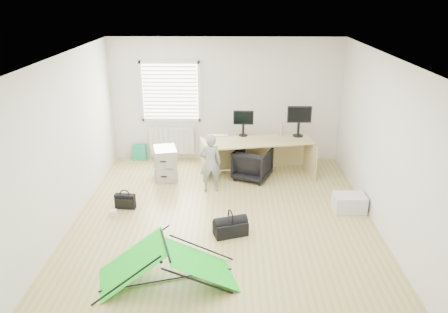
{
  "coord_description": "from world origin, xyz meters",
  "views": [
    {
      "loc": [
        0.12,
        -6.54,
        3.64
      ],
      "look_at": [
        0.0,
        0.4,
        0.95
      ],
      "focal_mm": 35.0,
      "sensor_mm": 36.0,
      "label": 1
    }
  ],
  "objects_px": {
    "desk": "(257,158)",
    "monitor_right": "(299,125)",
    "kite": "(167,263)",
    "laptop_bag": "(125,201)",
    "monitor_left": "(243,127)",
    "person": "(210,163)",
    "storage_crate": "(349,203)",
    "office_chair": "(252,164)",
    "filing_cabinet": "(166,163)",
    "duffel_bag": "(230,228)",
    "thermos": "(282,130)"
  },
  "relations": [
    {
      "from": "office_chair",
      "to": "kite",
      "type": "bearing_deg",
      "value": 92.98
    },
    {
      "from": "desk",
      "to": "kite",
      "type": "distance_m",
      "value": 3.8
    },
    {
      "from": "person",
      "to": "monitor_right",
      "type": "bearing_deg",
      "value": -155.83
    },
    {
      "from": "filing_cabinet",
      "to": "storage_crate",
      "type": "bearing_deg",
      "value": -34.63
    },
    {
      "from": "person",
      "to": "kite",
      "type": "distance_m",
      "value": 2.83
    },
    {
      "from": "filing_cabinet",
      "to": "storage_crate",
      "type": "xyz_separation_m",
      "value": [
        3.38,
        -1.32,
        -0.18
      ]
    },
    {
      "from": "desk",
      "to": "duffel_bag",
      "type": "distance_m",
      "value": 2.45
    },
    {
      "from": "desk",
      "to": "laptop_bag",
      "type": "bearing_deg",
      "value": -158.77
    },
    {
      "from": "kite",
      "to": "storage_crate",
      "type": "xyz_separation_m",
      "value": [
        2.9,
        2.01,
        -0.13
      ]
    },
    {
      "from": "person",
      "to": "laptop_bag",
      "type": "distance_m",
      "value": 1.7
    },
    {
      "from": "monitor_left",
      "to": "laptop_bag",
      "type": "xyz_separation_m",
      "value": [
        -2.11,
        -1.82,
        -0.82
      ]
    },
    {
      "from": "desk",
      "to": "storage_crate",
      "type": "distance_m",
      "value": 2.18
    },
    {
      "from": "person",
      "to": "thermos",
      "type": "bearing_deg",
      "value": -149.77
    },
    {
      "from": "person",
      "to": "monitor_left",
      "type": "bearing_deg",
      "value": -127.46
    },
    {
      "from": "thermos",
      "to": "storage_crate",
      "type": "relative_size",
      "value": 0.48
    },
    {
      "from": "storage_crate",
      "to": "duffel_bag",
      "type": "relative_size",
      "value": 1.03
    },
    {
      "from": "thermos",
      "to": "office_chair",
      "type": "relative_size",
      "value": 0.38
    },
    {
      "from": "thermos",
      "to": "duffel_bag",
      "type": "distance_m",
      "value": 2.99
    },
    {
      "from": "filing_cabinet",
      "to": "monitor_right",
      "type": "relative_size",
      "value": 1.34
    },
    {
      "from": "monitor_left",
      "to": "person",
      "type": "relative_size",
      "value": 0.36
    },
    {
      "from": "duffel_bag",
      "to": "storage_crate",
      "type": "bearing_deg",
      "value": 3.15
    },
    {
      "from": "person",
      "to": "kite",
      "type": "height_order",
      "value": "person"
    },
    {
      "from": "office_chair",
      "to": "kite",
      "type": "relative_size",
      "value": 0.39
    },
    {
      "from": "thermos",
      "to": "laptop_bag",
      "type": "xyz_separation_m",
      "value": [
        -2.91,
        -1.83,
        -0.75
      ]
    },
    {
      "from": "kite",
      "to": "duffel_bag",
      "type": "distance_m",
      "value": 1.45
    },
    {
      "from": "monitor_left",
      "to": "monitor_right",
      "type": "relative_size",
      "value": 0.84
    },
    {
      "from": "desk",
      "to": "monitor_right",
      "type": "distance_m",
      "value": 1.1
    },
    {
      "from": "desk",
      "to": "filing_cabinet",
      "type": "distance_m",
      "value": 1.86
    },
    {
      "from": "office_chair",
      "to": "kite",
      "type": "xyz_separation_m",
      "value": [
        -1.27,
        -3.38,
        -0.04
      ]
    },
    {
      "from": "desk",
      "to": "storage_crate",
      "type": "height_order",
      "value": "desk"
    },
    {
      "from": "thermos",
      "to": "storage_crate",
      "type": "xyz_separation_m",
      "value": [
        1.01,
        -1.85,
        -0.74
      ]
    },
    {
      "from": "laptop_bag",
      "to": "storage_crate",
      "type": "bearing_deg",
      "value": 5.74
    },
    {
      "from": "monitor_left",
      "to": "person",
      "type": "bearing_deg",
      "value": -118.15
    },
    {
      "from": "filing_cabinet",
      "to": "office_chair",
      "type": "relative_size",
      "value": 0.96
    },
    {
      "from": "filing_cabinet",
      "to": "laptop_bag",
      "type": "distance_m",
      "value": 1.42
    },
    {
      "from": "filing_cabinet",
      "to": "person",
      "type": "xyz_separation_m",
      "value": [
        0.93,
        -0.56,
        0.24
      ]
    },
    {
      "from": "monitor_right",
      "to": "duffel_bag",
      "type": "bearing_deg",
      "value": -118.14
    },
    {
      "from": "monitor_left",
      "to": "kite",
      "type": "xyz_separation_m",
      "value": [
        -1.09,
        -3.86,
        -0.68
      ]
    },
    {
      "from": "monitor_left",
      "to": "office_chair",
      "type": "height_order",
      "value": "monitor_left"
    },
    {
      "from": "monitor_right",
      "to": "office_chair",
      "type": "height_order",
      "value": "monitor_right"
    },
    {
      "from": "storage_crate",
      "to": "kite",
      "type": "bearing_deg",
      "value": -145.22
    },
    {
      "from": "storage_crate",
      "to": "duffel_bag",
      "type": "bearing_deg",
      "value": -157.93
    },
    {
      "from": "monitor_right",
      "to": "kite",
      "type": "xyz_separation_m",
      "value": [
        -2.23,
        -3.85,
        -0.72
      ]
    },
    {
      "from": "filing_cabinet",
      "to": "monitor_left",
      "type": "xyz_separation_m",
      "value": [
        1.57,
        0.52,
        0.63
      ]
    },
    {
      "from": "duffel_bag",
      "to": "thermos",
      "type": "bearing_deg",
      "value": 49.72
    },
    {
      "from": "kite",
      "to": "laptop_bag",
      "type": "xyz_separation_m",
      "value": [
        -1.02,
        2.04,
        -0.14
      ]
    },
    {
      "from": "storage_crate",
      "to": "filing_cabinet",
      "type": "bearing_deg",
      "value": 158.64
    },
    {
      "from": "office_chair",
      "to": "storage_crate",
      "type": "bearing_deg",
      "value": 163.55
    },
    {
      "from": "office_chair",
      "to": "monitor_right",
      "type": "bearing_deg",
      "value": -130.32
    },
    {
      "from": "filing_cabinet",
      "to": "duffel_bag",
      "type": "bearing_deg",
      "value": -71.85
    }
  ]
}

